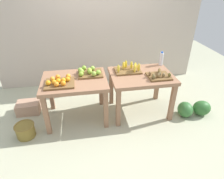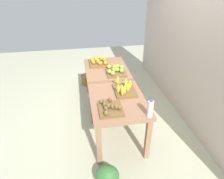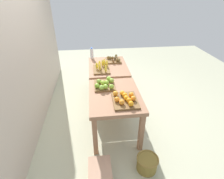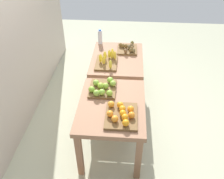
% 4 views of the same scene
% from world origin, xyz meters
% --- Properties ---
extents(ground_plane, '(8.00, 8.00, 0.00)m').
position_xyz_m(ground_plane, '(0.00, 0.00, 0.00)').
color(ground_plane, '#B6B798').
extents(back_wall, '(4.40, 0.12, 3.00)m').
position_xyz_m(back_wall, '(0.00, 1.35, 1.50)').
color(back_wall, '#C1B0A1').
rests_on(back_wall, ground_plane).
extents(display_table_left, '(1.04, 0.80, 0.75)m').
position_xyz_m(display_table_left, '(-0.56, 0.00, 0.64)').
color(display_table_left, '#97694C').
rests_on(display_table_left, ground_plane).
extents(display_table_right, '(1.04, 0.80, 0.75)m').
position_xyz_m(display_table_right, '(0.56, 0.00, 0.64)').
color(display_table_right, '#97694C').
rests_on(display_table_right, ground_plane).
extents(orange_bin, '(0.44, 0.36, 0.11)m').
position_xyz_m(orange_bin, '(-0.78, -0.12, 0.80)').
color(orange_bin, brown).
rests_on(orange_bin, display_table_left).
extents(apple_bin, '(0.42, 0.36, 0.11)m').
position_xyz_m(apple_bin, '(-0.31, 0.13, 0.80)').
color(apple_bin, brown).
rests_on(apple_bin, display_table_left).
extents(banana_crate, '(0.44, 0.32, 0.17)m').
position_xyz_m(banana_crate, '(0.37, 0.14, 0.80)').
color(banana_crate, brown).
rests_on(banana_crate, display_table_right).
extents(kiwi_bin, '(0.37, 0.32, 0.10)m').
position_xyz_m(kiwi_bin, '(0.80, -0.15, 0.79)').
color(kiwi_bin, brown).
rests_on(kiwi_bin, display_table_right).
extents(water_bottle, '(0.07, 0.07, 0.25)m').
position_xyz_m(water_bottle, '(1.03, 0.32, 0.87)').
color(water_bottle, silver).
rests_on(water_bottle, display_table_right).
extents(watermelon_pile, '(0.63, 0.36, 0.27)m').
position_xyz_m(watermelon_pile, '(1.49, -0.29, 0.13)').
color(watermelon_pile, '#2D642B').
rests_on(watermelon_pile, ground_plane).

